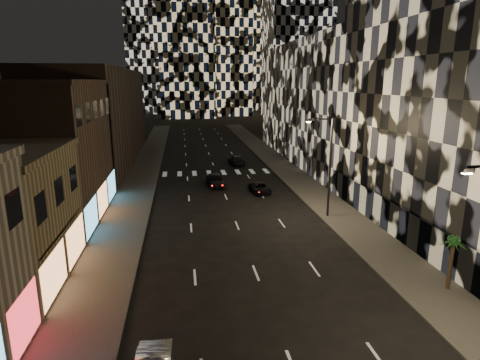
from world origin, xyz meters
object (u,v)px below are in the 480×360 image
object	(u,v)px
car_dark_midlane	(216,180)
car_dark_oncoming	(236,160)
car_dark_rightlane	(260,188)
palm_tree	(453,246)
streetlight_far	(328,161)

from	to	relation	value
car_dark_midlane	car_dark_oncoming	xyz separation A→B (m)	(4.22, 12.45, -0.09)
car_dark_rightlane	palm_tree	size ratio (longest dim) A/B	1.20
car_dark_oncoming	palm_tree	xyz separation A→B (m)	(7.51, -38.97, 2.22)
car_dark_oncoming	palm_tree	size ratio (longest dim) A/B	1.42
car_dark_midlane	car_dark_oncoming	world-z (taller)	car_dark_midlane
car_dark_midlane	car_dark_rightlane	bearing A→B (deg)	-43.79
car_dark_midlane	palm_tree	bearing A→B (deg)	-73.26
car_dark_midlane	car_dark_oncoming	distance (m)	13.15
car_dark_oncoming	car_dark_rightlane	xyz separation A→B (m)	(0.50, -15.97, -0.13)
car_dark_midlane	car_dark_oncoming	bearing A→B (deg)	64.15
streetlight_far	car_dark_oncoming	size ratio (longest dim) A/B	1.89
car_dark_midlane	palm_tree	size ratio (longest dim) A/B	1.37
streetlight_far	car_dark_oncoming	distance (m)	25.95
streetlight_far	car_dark_oncoming	world-z (taller)	streetlight_far
car_dark_midlane	streetlight_far	bearing A→B (deg)	-61.38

